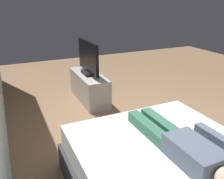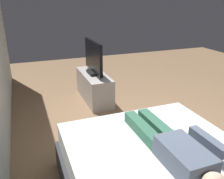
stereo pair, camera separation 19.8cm
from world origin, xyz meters
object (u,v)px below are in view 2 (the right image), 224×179
tv (93,58)px  person (176,148)px  remote (201,137)px  tv_stand (94,87)px

tv → person: bearing=178.3°
remote → tv: bearing=7.6°
tv_stand → tv: size_ratio=1.25×
person → tv_stand: person is taller
tv_stand → tv: tv is taller
remote → tv: (2.45, 0.33, 0.24)m
tv_stand → person: bearing=178.3°
person → tv: size_ratio=1.43×
person → tv: (2.60, -0.08, 0.16)m
remote → tv_stand: remote is taller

